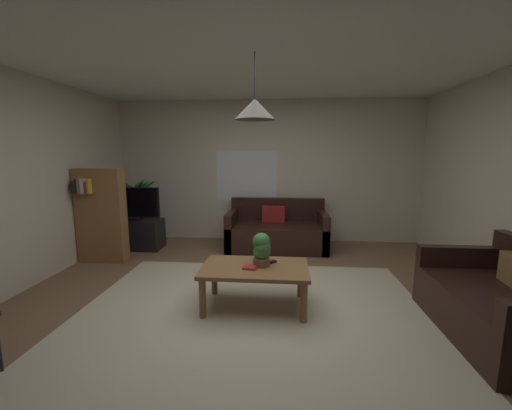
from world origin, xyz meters
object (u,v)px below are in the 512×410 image
Objects in this scene: couch_right_side at (504,309)px; pendant_lamp at (255,109)px; couch_under_window at (277,232)px; remote_on_table_0 at (270,262)px; book_on_table_0 at (250,267)px; bookshelf_corner at (101,215)px; tv_stand at (136,234)px; tv at (133,203)px; potted_palm_corner at (137,209)px; potted_plant_on_table at (262,249)px; coffee_table at (255,273)px.

couch_right_side is 2.88m from pendant_lamp.
remote_on_table_0 is at bearing -91.12° from couch_under_window.
remote_on_table_0 reaches higher than book_on_table_0.
bookshelf_corner is 3.02m from pendant_lamp.
tv_stand is at bearing 139.00° from pendant_lamp.
couch_right_side is at bearing -27.29° from tv.
couch_right_side is 5.42m from potted_palm_corner.
tv_stand is at bearing 10.45° from remote_on_table_0.
couch_under_window is 2.25m from book_on_table_0.
pendant_lamp reaches higher than potted_plant_on_table.
couch_right_side is 8.91× the size of remote_on_table_0.
couch_under_window is at bearing 84.98° from pendant_lamp.
couch_right_side is at bearing -145.43° from remote_on_table_0.
couch_right_side is 1.10× the size of potted_palm_corner.
book_on_table_0 is 2.96m from tv.
couch_under_window is 4.80× the size of potted_plant_on_table.
tv reaches higher than couch_right_side.
bookshelf_corner is at bearing -90.75° from potted_palm_corner.
coffee_table is 1.77× the size of pendant_lamp.
remote_on_table_0 is at bearing -24.16° from bookshelf_corner.
coffee_table is at bearing -99.87° from couch_right_side.
remote_on_table_0 is 0.18× the size of tv.
tv is at bearing 140.93° from potted_plant_on_table.
potted_palm_corner reaches higher than tv_stand.
couch_under_window is 1.19× the size of bookshelf_corner.
book_on_table_0 is at bearing -29.08° from bookshelf_corner.
remote_on_table_0 is 0.11× the size of bookshelf_corner.
bookshelf_corner is at bearing -105.84° from tv.
potted_palm_corner is 3.68m from pendant_lamp.
couch_under_window is 2.67× the size of pendant_lamp.
book_on_table_0 is 0.15× the size of tv_stand.
potted_plant_on_table is at bearing 36.63° from coffee_table.
tv_stand is 0.54m from tv.
tv is at bearing 74.16° from bookshelf_corner.
coffee_table is 8.23× the size of book_on_table_0.
book_on_table_0 is at bearing -98.25° from couch_right_side.
book_on_table_0 reaches higher than coffee_table.
couch_under_window is at bearing 6.18° from tv.
couch_under_window reaches higher than book_on_table_0.
couch_under_window is 2.79m from bookshelf_corner.
tv_stand is (-2.22, 1.93, -0.13)m from coffee_table.
potted_plant_on_table is 2.99m from tv_stand.
bookshelf_corner is at bearing -160.60° from couch_under_window.
tv is 3.19m from pendant_lamp.
pendant_lamp reaches higher than tv_stand.
potted_palm_corner is at bearing 133.76° from book_on_table_0.
couch_under_window is 2.19m from coffee_table.
pendant_lamp reaches higher than bookshelf_corner.
tv is at bearing -70.60° from potted_palm_corner.
couch_right_side reaches higher than book_on_table_0.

